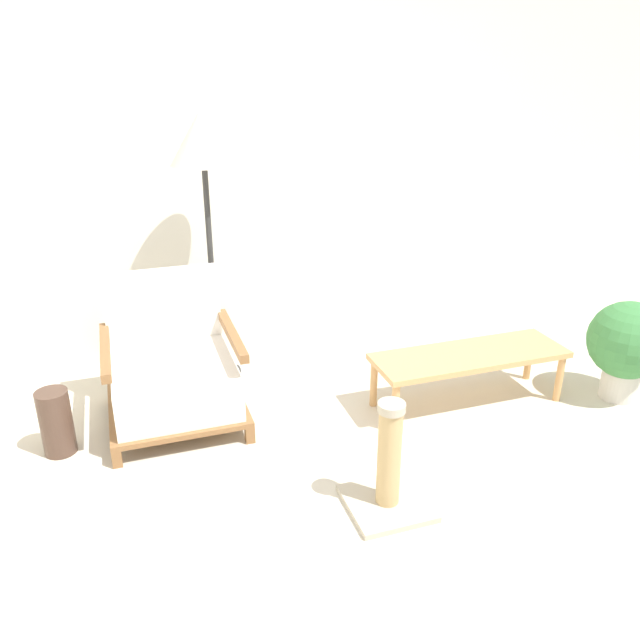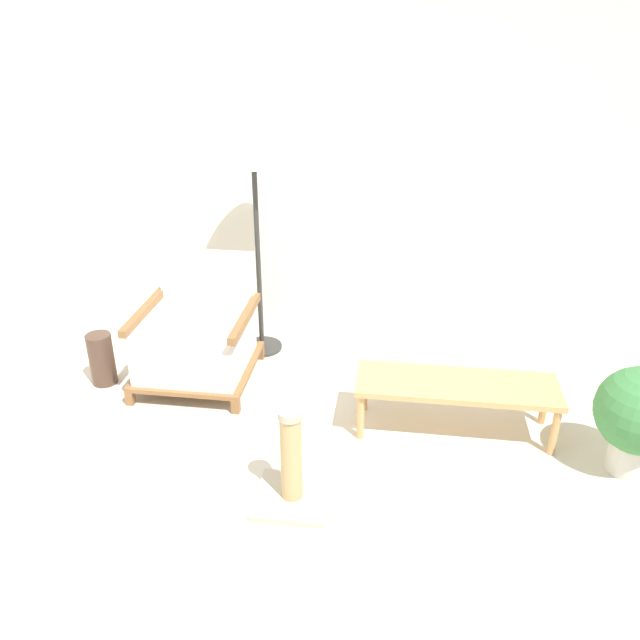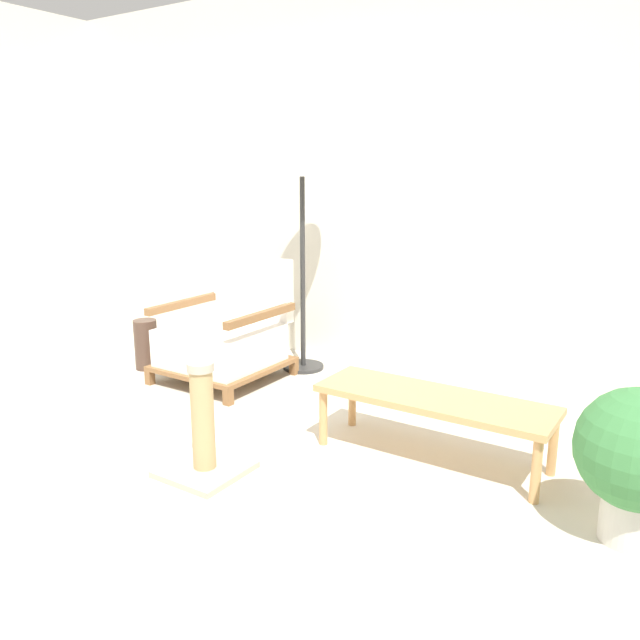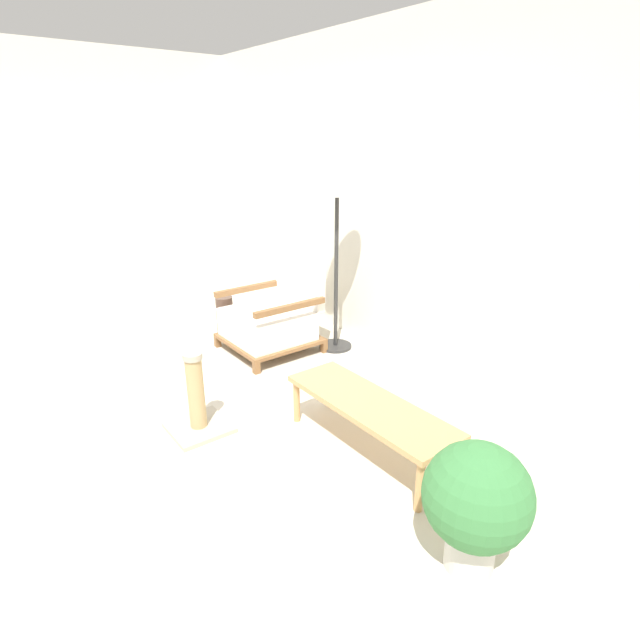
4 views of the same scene
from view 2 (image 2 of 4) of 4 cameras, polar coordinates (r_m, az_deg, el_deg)
name	(u,v)px [view 2 (image 2 of 4)]	position (r m, az deg, el deg)	size (l,w,h in m)	color
ground_plane	(230,526)	(3.26, -8.28, -18.13)	(14.00, 14.00, 0.00)	beige
wall_back	(299,158)	(4.56, -1.90, 14.60)	(8.00, 0.06, 2.70)	silver
armchair	(198,339)	(4.28, -11.08, -1.75)	(0.75, 0.75, 0.81)	brown
floor_lamp	(253,155)	(4.23, -6.12, 14.79)	(0.39, 0.39, 1.69)	#2D2D2D
coffee_table	(457,388)	(3.75, 12.38, -6.10)	(1.17, 0.38, 0.34)	tan
vase	(102,359)	(4.44, -19.34, -3.38)	(0.17, 0.17, 0.36)	#473328
potted_plant	(640,414)	(3.72, 27.21, -7.68)	(0.47, 0.47, 0.62)	beige
scratching_post	(292,471)	(3.24, -2.62, -13.64)	(0.37, 0.37, 0.55)	#B2A893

